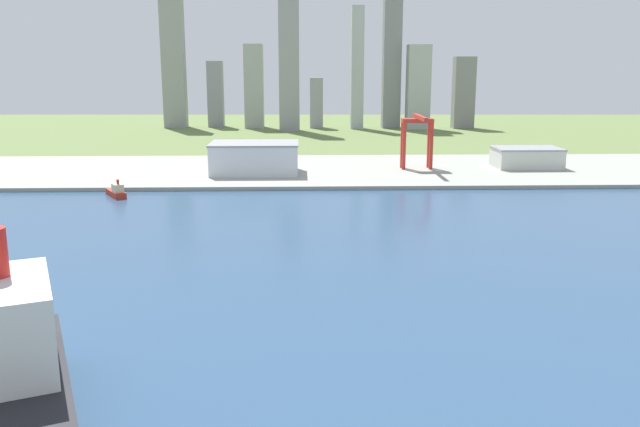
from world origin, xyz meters
TOP-DOWN VIEW (x-y plane):
  - ground_plane at (0.00, 300.00)m, footprint 2400.00×2400.00m
  - water_bay at (0.00, 240.00)m, footprint 840.00×360.00m
  - industrial_pier at (0.00, 490.00)m, footprint 840.00×140.00m
  - cargo_ship at (-56.32, 152.98)m, footprint 53.38×85.94m
  - tugboat_small at (-103.16, 404.25)m, footprint 15.89×21.42m
  - port_crane_red at (79.01, 486.21)m, footprint 20.93×42.54m
  - warehouse_main at (-30.54, 471.84)m, footprint 57.39×38.34m
  - warehouse_annex at (156.47, 490.75)m, footprint 44.82×29.70m
  - distant_skyline at (10.25, 821.75)m, footprint 363.01×74.94m

SIDE VIEW (x-z plane):
  - ground_plane at x=0.00m, z-range 0.00..0.00m
  - water_bay at x=0.00m, z-range 0.00..0.15m
  - industrial_pier at x=0.00m, z-range 0.00..2.50m
  - tugboat_small at x=-103.16m, z-range -2.19..8.11m
  - warehouse_annex at x=156.47m, z-range 2.52..16.35m
  - cargo_ship at x=-56.32m, z-range -8.92..31.21m
  - warehouse_main at x=-30.54m, z-range 2.52..22.62m
  - port_crane_red at x=79.01m, z-range 10.37..47.25m
  - distant_skyline at x=10.25m, z-range -16.94..141.09m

